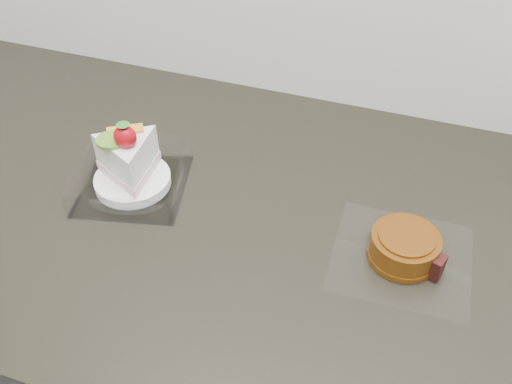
% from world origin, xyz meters
% --- Properties ---
extents(cake_tray, '(0.18, 0.18, 0.12)m').
position_xyz_m(cake_tray, '(-0.31, 1.69, 0.93)').
color(cake_tray, white).
rests_on(cake_tray, counter).
extents(mooncake_wrap, '(0.18, 0.17, 0.04)m').
position_xyz_m(mooncake_wrap, '(0.08, 1.68, 0.92)').
color(mooncake_wrap, white).
rests_on(mooncake_wrap, counter).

